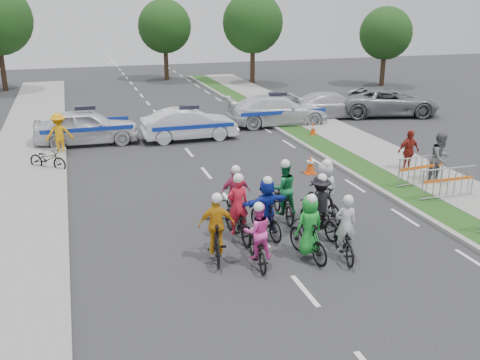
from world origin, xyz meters
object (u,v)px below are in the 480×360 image
object	(u,v)px
spectator_1	(440,159)
barrier_1	(448,184)
tree_4	(165,26)
rider_4	(319,211)
tree_2	(386,33)
parked_bike	(48,159)
rider_3	(217,234)
barrier_2	(421,171)
cone_1	(313,130)
tree_1	(253,23)
rider_5	(266,211)
rider_1	(309,233)
rider_7	(324,197)
marshal_hiviz	(59,134)
police_car_2	(277,110)
police_car_1	(189,124)
rider_9	(235,200)
civilian_sedan	(332,105)
cone_0	(310,165)
rider_6	(237,217)
rider_8	(283,197)
spectator_2	(409,151)
rider_2	(257,241)
civilian_suv	(387,101)

from	to	relation	value
spectator_1	barrier_1	bearing A→B (deg)	-134.26
spectator_1	tree_4	bearing A→B (deg)	82.74
rider_4	tree_2	bearing A→B (deg)	-135.58
parked_bike	tree_4	bearing A→B (deg)	17.81
rider_3	tree_4	world-z (taller)	tree_4
barrier_2	cone_1	xyz separation A→B (m)	(-0.48, 7.70, -0.22)
rider_4	tree_1	bearing A→B (deg)	-115.61
rider_5	rider_1	bearing A→B (deg)	99.27
rider_3	rider_7	world-z (taller)	rider_7
marshal_hiviz	parked_bike	distance (m)	2.35
rider_7	tree_1	xyz separation A→B (m)	(6.83, 26.44, 3.80)
police_car_2	marshal_hiviz	bearing A→B (deg)	107.06
rider_7	police_car_1	bearing A→B (deg)	-88.65
rider_3	marshal_hiviz	xyz separation A→B (m)	(-3.73, 11.37, 0.18)
spectator_1	parked_bike	distance (m)	14.41
rider_3	cone_1	bearing A→B (deg)	-114.48
rider_9	cone_1	distance (m)	10.94
civilian_sedan	cone_0	world-z (taller)	civilian_sedan
rider_6	cone_0	bearing A→B (deg)	-136.94
rider_8	barrier_2	world-z (taller)	rider_8
cone_1	tree_1	size ratio (longest dim) A/B	0.10
spectator_2	barrier_1	bearing A→B (deg)	-106.28
rider_3	parked_bike	world-z (taller)	rider_3
spectator_2	rider_6	bearing A→B (deg)	-160.18
tree_2	rider_6	bearing A→B (deg)	-129.11
barrier_1	tree_4	bearing A→B (deg)	96.99
rider_2	barrier_2	size ratio (longest dim) A/B	0.84
barrier_2	rider_1	bearing A→B (deg)	-147.54
rider_6	civilian_suv	xyz separation A→B (m)	(12.90, 13.15, 0.16)
civilian_sedan	cone_1	world-z (taller)	civilian_sedan
rider_4	tree_2	xyz separation A→B (m)	(16.39, 23.31, 3.13)
tree_1	tree_4	xyz separation A→B (m)	(-6.00, 4.00, -0.35)
rider_6	tree_2	world-z (taller)	tree_2
police_car_2	barrier_1	distance (m)	12.04
rider_8	barrier_1	distance (m)	5.62
rider_6	rider_2	bearing A→B (deg)	86.04
rider_1	rider_5	world-z (taller)	rider_5
spectator_1	tree_2	world-z (taller)	tree_2
marshal_hiviz	barrier_1	world-z (taller)	marshal_hiviz
rider_3	cone_0	xyz separation A→B (m)	(5.17, 5.69, -0.35)
civilian_suv	cone_0	world-z (taller)	civilian_suv
police_car_1	barrier_1	distance (m)	12.07
rider_7	marshal_hiviz	world-z (taller)	rider_7
cone_0	spectator_1	bearing A→B (deg)	-33.00
spectator_2	rider_1	bearing A→B (deg)	-146.06
spectator_2	tree_2	world-z (taller)	tree_2
rider_1	spectator_2	distance (m)	8.50
rider_2	rider_7	world-z (taller)	rider_7
barrier_1	rider_8	bearing A→B (deg)	177.96
rider_2	cone_0	bearing A→B (deg)	-119.71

